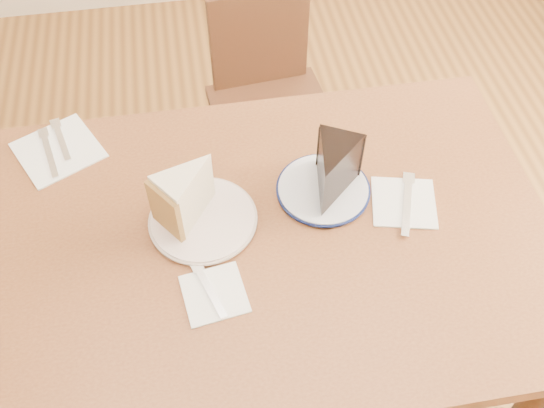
{
  "coord_description": "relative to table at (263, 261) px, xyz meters",
  "views": [
    {
      "loc": [
        -0.1,
        -0.7,
        1.76
      ],
      "look_at": [
        0.03,
        0.04,
        0.8
      ],
      "focal_mm": 40.0,
      "sensor_mm": 36.0,
      "label": 1
    }
  ],
  "objects": [
    {
      "name": "napkin_spare",
      "position": [
        -0.42,
        0.31,
        0.1
      ],
      "size": [
        0.23,
        0.23,
        0.0
      ],
      "primitive_type": "cube",
      "rotation": [
        0.0,
        0.0,
        0.47
      ],
      "color": "white",
      "rests_on": "table"
    },
    {
      "name": "knife_spare",
      "position": [
        -0.44,
        0.3,
        0.1
      ],
      "size": [
        0.05,
        0.16,
        0.0
      ],
      "primitive_type": "cube",
      "rotation": [
        0.0,
        0.0,
        0.25
      ],
      "color": "silver",
      "rests_on": "napkin_spare"
    },
    {
      "name": "table",
      "position": [
        0.0,
        0.0,
        0.0
      ],
      "size": [
        1.2,
        0.8,
        0.75
      ],
      "color": "#4A2714",
      "rests_on": "ground"
    },
    {
      "name": "ground",
      "position": [
        0.0,
        0.0,
        -0.65
      ],
      "size": [
        4.0,
        4.0,
        0.0
      ],
      "primitive_type": "plane",
      "color": "#533316",
      "rests_on": "ground"
    },
    {
      "name": "knife_navy",
      "position": [
        0.31,
        0.02,
        0.1
      ],
      "size": [
        0.07,
        0.17,
        0.0
      ],
      "primitive_type": "cube",
      "rotation": [
        0.0,
        0.0,
        -0.35
      ],
      "color": "silver",
      "rests_on": "napkin_navy"
    },
    {
      "name": "plate_cream",
      "position": [
        -0.11,
        0.05,
        0.1
      ],
      "size": [
        0.21,
        0.21,
        0.01
      ],
      "primitive_type": "cylinder",
      "color": "silver",
      "rests_on": "table"
    },
    {
      "name": "fork_spare",
      "position": [
        -0.42,
        0.34,
        0.1
      ],
      "size": [
        0.05,
        0.14,
        0.0
      ],
      "primitive_type": "cube",
      "rotation": [
        0.0,
        0.0,
        0.27
      ],
      "color": "silver",
      "rests_on": "napkin_spare"
    },
    {
      "name": "plate_navy",
      "position": [
        0.15,
        0.09,
        0.1
      ],
      "size": [
        0.19,
        0.19,
        0.01
      ],
      "primitive_type": "cylinder",
      "color": "silver",
      "rests_on": "table"
    },
    {
      "name": "fork_cream",
      "position": [
        -0.12,
        -0.11,
        0.1
      ],
      "size": [
        0.06,
        0.14,
        0.0
      ],
      "primitive_type": "cube",
      "rotation": [
        0.0,
        0.0,
        0.33
      ],
      "color": "silver",
      "rests_on": "napkin_cream"
    },
    {
      "name": "chair_far",
      "position": [
        0.13,
        0.74,
        -0.23
      ],
      "size": [
        0.41,
        0.41,
        0.75
      ],
      "rotation": [
        0.0,
        0.0,
        3.25
      ],
      "color": "black",
      "rests_on": "ground"
    },
    {
      "name": "chocolate_cake",
      "position": [
        0.16,
        0.08,
        0.17
      ],
      "size": [
        0.15,
        0.16,
        0.11
      ],
      "primitive_type": null,
      "rotation": [
        0.0,
        0.0,
        2.66
      ],
      "color": "black",
      "rests_on": "plate_navy"
    },
    {
      "name": "napkin_cream",
      "position": [
        -0.11,
        -0.12,
        0.1
      ],
      "size": [
        0.13,
        0.13,
        0.0
      ],
      "primitive_type": "cube",
      "rotation": [
        0.0,
        0.0,
        0.14
      ],
      "color": "white",
      "rests_on": "table"
    },
    {
      "name": "napkin_navy",
      "position": [
        0.31,
        0.03,
        0.1
      ],
      "size": [
        0.16,
        0.16,
        0.0
      ],
      "primitive_type": "cube",
      "rotation": [
        0.0,
        0.0,
        -0.23
      ],
      "color": "white",
      "rests_on": "table"
    },
    {
      "name": "carrot_cake",
      "position": [
        -0.13,
        0.08,
        0.17
      ],
      "size": [
        0.15,
        0.14,
        0.11
      ],
      "primitive_type": null,
      "rotation": [
        0.0,
        0.0,
        -0.94
      ],
      "color": "beige",
      "rests_on": "plate_cream"
    }
  ]
}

